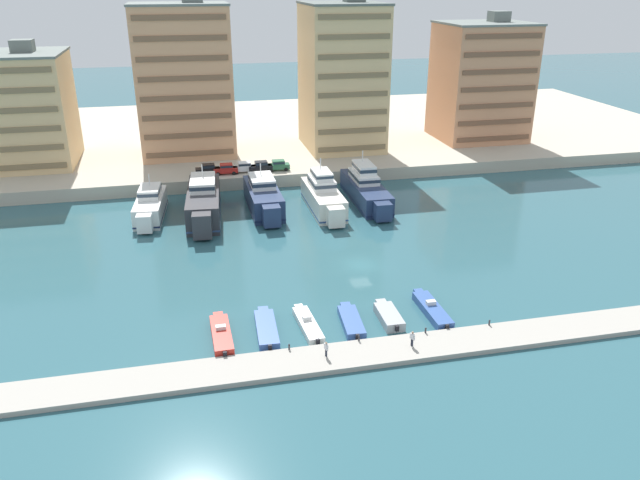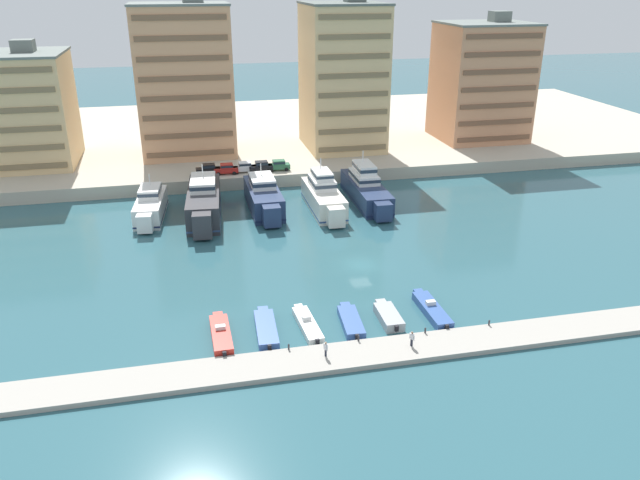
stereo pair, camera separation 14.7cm
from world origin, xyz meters
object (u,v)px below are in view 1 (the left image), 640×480
Objects in this scene: motorboat_grey_center at (388,316)px; pedestrian_near_edge at (412,337)px; yacht_navy_center at (366,189)px; motorboat_blue_center_left at (351,321)px; motorboat_blue_center_right at (432,309)px; yacht_ivory_center_left at (323,196)px; car_red_left at (226,169)px; car_black_far_left at (208,169)px; motorboat_blue_left at (266,329)px; car_white_mid_left at (244,167)px; motorboat_white_mid_left at (308,324)px; yacht_charcoal_left at (204,202)px; yacht_white_far_left at (150,206)px; pedestrian_mid_deck at (326,348)px; car_green_center at (278,165)px; yacht_navy_mid_left at (263,197)px; motorboat_red_far_left at (221,335)px.

motorboat_grey_center is 6.11m from pedestrian_near_edge.
yacht_navy_center is 2.76× the size of motorboat_blue_center_left.
pedestrian_near_edge is at bearing -125.91° from motorboat_blue_center_right.
yacht_ivory_center_left is 4.07× the size of car_red_left.
motorboat_blue_left is at bearing -86.62° from car_black_far_left.
yacht_navy_center is at bearing 79.45° from pedestrian_near_edge.
yacht_navy_center is at bearing 71.34° from motorboat_blue_center_left.
motorboat_white_mid_left is at bearing -88.74° from car_white_mid_left.
yacht_charcoal_left is 2.48× the size of motorboat_blue_left.
pedestrian_near_edge is (13.22, -55.69, -1.68)m from car_red_left.
motorboat_blue_center_right is at bearing -83.00° from yacht_ivory_center_left.
motorboat_blue_center_left is at bearing -60.34° from yacht_white_far_left.
car_black_far_left is at bearing 107.56° from motorboat_grey_center.
motorboat_blue_center_left is at bearing -98.16° from yacht_ivory_center_left.
pedestrian_mid_deck is (-8.51, 0.07, -0.01)m from pedestrian_near_edge.
car_red_left is at bearing 45.37° from yacht_white_far_left.
motorboat_blue_left is at bearing -112.00° from yacht_ivory_center_left.
car_red_left is at bearing 103.36° from pedestrian_near_edge.
car_black_far_left reaches higher than motorboat_blue_center_left.
motorboat_blue_center_right is 5.39× the size of pedestrian_mid_deck.
pedestrian_near_edge is (0.37, -6.03, 0.96)m from motorboat_grey_center.
car_black_far_left is 1.00× the size of car_green_center.
motorboat_grey_center is at bearing 93.52° from pedestrian_near_edge.
yacht_navy_mid_left is 1.01× the size of yacht_ivory_center_left.
yacht_navy_center reaches higher than pedestrian_mid_deck.
motorboat_grey_center is (17.50, 0.01, -0.03)m from motorboat_red_far_left.
yacht_white_far_left is 3.65× the size of car_green_center.
car_red_left is at bearing 109.96° from motorboat_blue_center_right.
motorboat_grey_center is 3.87× the size of pedestrian_mid_deck.
car_red_left is 2.63× the size of pedestrian_mid_deck.
yacht_navy_mid_left is at bearing 167.17° from yacht_ivory_center_left.
motorboat_red_far_left is at bearing -90.23° from yacht_charcoal_left.
yacht_navy_mid_left is at bearing 89.33° from motorboat_white_mid_left.
pedestrian_mid_deck is (1.57, -56.08, -1.69)m from car_white_mid_left.
yacht_ivory_center_left is 2.36× the size of motorboat_blue_center_left.
motorboat_red_far_left is (-0.14, -35.54, -1.80)m from yacht_charcoal_left.
yacht_ivory_center_left is 20.47m from car_red_left.
motorboat_white_mid_left is (8.73, -35.13, -1.95)m from yacht_charcoal_left.
car_black_far_left is 1.00× the size of car_white_mid_left.
motorboat_red_far_left is 11.13m from pedestrian_mid_deck.
car_black_far_left is 0.99× the size of car_red_left.
car_white_mid_left is at bearing 178.40° from car_green_center.
yacht_white_far_left reaches higher than car_green_center.
yacht_navy_mid_left is at bearing 90.08° from pedestrian_mid_deck.
motorboat_red_far_left is at bearing -98.83° from car_white_mid_left.
car_black_far_left is (-11.76, 50.18, 2.74)m from motorboat_blue_center_left.
motorboat_blue_left is 1.03× the size of motorboat_white_mid_left.
yacht_charcoal_left is at bearing -117.66° from car_white_mid_left.
yacht_navy_center is at bearing -31.21° from car_red_left.
yacht_white_far_left is at bearing -140.05° from car_white_mid_left.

